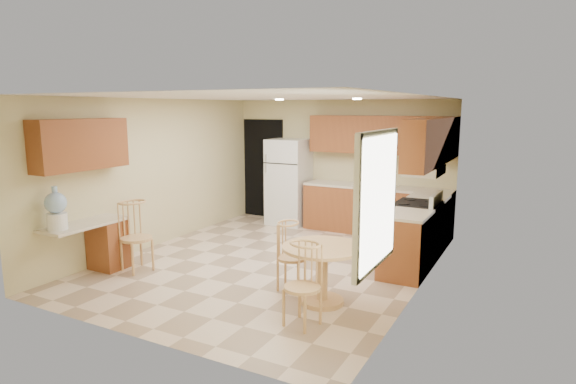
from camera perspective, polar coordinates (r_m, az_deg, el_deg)
The scene contains 30 objects.
floor at distance 7.46m, azimuth -2.09°, elevation -8.40°, with size 5.50×5.50×0.00m, color beige.
ceiling at distance 7.08m, azimuth -2.22°, elevation 11.18°, with size 4.50×5.50×0.02m, color white.
wall_back at distance 9.62m, azimuth 6.10°, elevation 3.36°, with size 4.50×0.02×2.50m, color beige.
wall_front at distance 5.02m, azimuth -18.11°, elevation -3.21°, with size 4.50×0.02×2.50m, color beige.
wall_left at distance 8.51m, azimuth -15.39°, elevation 2.19°, with size 0.02×5.50×2.50m, color beige.
wall_right at distance 6.35m, azimuth 15.69°, elevation -0.38°, with size 0.02×5.50×2.50m, color beige.
doorway at distance 10.40m, azimuth -2.94°, elevation 2.79°, with size 0.90×0.02×2.10m, color black.
base_cab_back at distance 9.18m, azimuth 10.38°, elevation -2.22°, with size 2.75×0.60×0.87m, color #985026.
counter_back at distance 9.10m, azimuth 10.47°, elevation 0.58°, with size 2.75×0.63×0.04m, color beige.
base_cab_right_a at distance 8.36m, azimuth 16.17°, elevation -3.67°, with size 0.60×0.59×0.87m, color #985026.
counter_right_a at distance 8.27m, azimuth 16.33°, elevation -0.61°, with size 0.63×0.59×0.04m, color beige.
base_cab_right_b at distance 6.98m, azimuth 13.67°, elevation -6.24°, with size 0.60×0.80×0.87m, color #985026.
counter_right_b at distance 6.87m, azimuth 13.83°, elevation -2.59°, with size 0.63×0.80×0.04m, color beige.
upper_cab_back at distance 9.12m, azimuth 10.92°, elevation 6.66°, with size 2.75×0.33×0.70m, color #985026.
upper_cab_right at distance 7.49m, azimuth 16.68°, elevation 5.73°, with size 0.33×2.42×0.70m, color #985026.
upper_cab_left at distance 7.24m, azimuth -23.36°, elevation 5.20°, with size 0.33×1.40×0.70m, color #985026.
sink at distance 9.10m, azimuth 10.32°, elevation 0.73°, with size 0.78×0.44×0.01m, color silver.
range_hood at distance 7.52m, azimuth 15.84°, elevation 2.49°, with size 0.50×0.76×0.14m, color silver.
desk_pedestal at distance 7.61m, azimuth -20.54°, elevation -5.85°, with size 0.48×0.42×0.72m, color #985026.
desk_top at distance 7.28m, azimuth -22.95°, elevation -3.54°, with size 0.50×1.20×0.04m, color beige.
window at distance 4.55m, azimuth 10.53°, elevation -0.98°, with size 0.06×1.12×1.30m.
can_light_a at distance 8.37m, azimuth -1.03°, elevation 10.90°, with size 0.14×0.14×0.02m, color white.
can_light_b at distance 7.79m, azimuth 8.18°, elevation 10.87°, with size 0.14×0.14×0.02m, color white.
refrigerator at distance 9.75m, azimuth 0.10°, elevation 1.22°, with size 0.76×0.74×1.73m.
stove at distance 7.71m, azimuth 14.96°, elevation -4.49°, with size 0.65×0.76×1.09m.
dining_table at distance 5.86m, azimuth 4.11°, elevation -8.75°, with size 0.98×0.98×0.72m.
chair_table_a at distance 6.21m, azimuth 0.06°, elevation -6.99°, with size 0.39×0.51×0.88m.
chair_table_b at distance 5.19m, azimuth 1.28°, elevation -10.31°, with size 0.40×0.41×0.91m.
chair_desk at distance 7.23m, azimuth -18.14°, elevation -4.41°, with size 0.45×0.58×1.01m.
water_crock at distance 6.97m, azimuth -25.78°, elevation -1.95°, with size 0.28×0.28×0.58m.
Camera 1 is at (3.55, -6.12, 2.35)m, focal length 30.00 mm.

